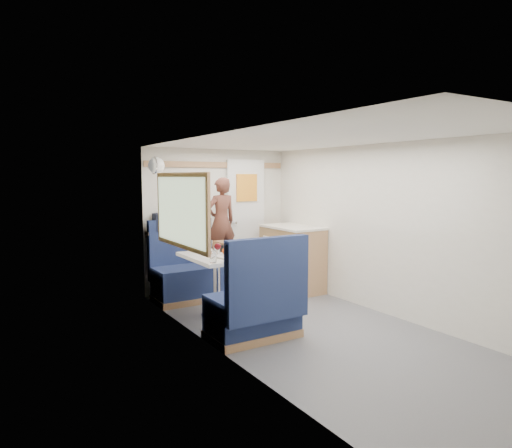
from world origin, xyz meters
TOP-DOWN VIEW (x-y plane):
  - floor at (0.00, 0.00)m, footprint 4.50×4.50m
  - ceiling at (0.00, 0.00)m, footprint 4.50×4.50m
  - wall_back at (0.00, 2.25)m, footprint 2.20×0.02m
  - wall_left at (-1.10, 0.00)m, footprint 0.02×4.50m
  - wall_right at (1.10, 0.00)m, footprint 0.02×4.50m
  - oak_trim_low at (0.00, 2.23)m, footprint 2.15×0.02m
  - oak_trim_high at (0.00, 2.23)m, footprint 2.15×0.02m
  - side_window at (-1.08, 1.00)m, footprint 0.04×1.30m
  - rear_door at (0.45, 2.22)m, footprint 0.62×0.12m
  - dinette_table at (-0.65, 1.00)m, footprint 0.62×0.92m
  - bench_far at (-0.65, 1.86)m, footprint 0.90×0.59m
  - bench_near at (-0.65, 0.14)m, footprint 0.90×0.59m
  - ledge at (-0.65, 2.12)m, footprint 0.90×0.14m
  - dome_light at (-1.04, 1.85)m, footprint 0.20×0.20m
  - galley_counter at (0.82, 1.55)m, footprint 0.57×0.92m
  - person at (-0.21, 1.72)m, footprint 0.44×0.31m
  - duffel_bag at (-0.74, 2.12)m, footprint 0.50×0.27m
  - tray at (-0.60, 0.84)m, footprint 0.40×0.45m
  - orange_fruit at (-0.58, 0.91)m, footprint 0.07×0.07m
  - cheese_block at (-0.53, 0.66)m, footprint 0.12×0.08m
  - wine_glass at (-0.72, 0.83)m, footprint 0.08×0.08m
  - tumbler_left at (-0.88, 0.62)m, footprint 0.07×0.07m
  - tumbler_mid at (-0.75, 1.31)m, footprint 0.07×0.07m
  - tumbler_right at (-0.65, 0.98)m, footprint 0.07×0.07m
  - beer_glass at (-0.45, 1.13)m, footprint 0.06×0.06m
  - pepper_grinder at (-0.55, 1.06)m, footprint 0.04×0.04m
  - salt_grinder at (-0.61, 1.04)m, footprint 0.04×0.04m
  - bread_loaf at (-0.43, 1.25)m, footprint 0.18×0.28m

SIDE VIEW (x-z plane):
  - floor at x=0.00m, z-range 0.00..0.00m
  - bench_far at x=-0.65m, z-range -0.22..0.83m
  - bench_near at x=-0.65m, z-range -0.22..0.83m
  - galley_counter at x=0.82m, z-range 0.01..0.93m
  - dinette_table at x=-0.65m, z-range 0.21..0.93m
  - tray at x=-0.60m, z-range 0.72..0.74m
  - cheese_block at x=-0.53m, z-range 0.74..0.78m
  - salt_grinder at x=-0.61m, z-range 0.72..0.81m
  - beer_glass at x=-0.45m, z-range 0.72..0.81m
  - pepper_grinder at x=-0.55m, z-range 0.72..0.82m
  - tumbler_mid at x=-0.75m, z-range 0.72..0.83m
  - orange_fruit at x=-0.58m, z-range 0.74..0.81m
  - bread_loaf at x=-0.43m, z-range 0.72..0.83m
  - tumbler_right at x=-0.65m, z-range 0.72..0.84m
  - tumbler_left at x=-0.88m, z-range 0.72..0.84m
  - wine_glass at x=-0.72m, z-range 0.76..0.93m
  - oak_trim_low at x=0.00m, z-range 0.81..0.89m
  - ledge at x=-0.65m, z-range 0.86..0.90m
  - rear_door at x=0.45m, z-range 0.04..1.90m
  - wall_back at x=0.00m, z-range 0.00..2.00m
  - wall_left at x=-1.10m, z-range 0.00..2.00m
  - wall_right at x=1.10m, z-range 0.00..2.00m
  - duffel_bag at x=-0.74m, z-range 0.90..1.13m
  - person at x=-0.21m, z-range 0.45..1.60m
  - side_window at x=-1.08m, z-range 0.89..1.61m
  - dome_light at x=-1.04m, z-range 1.65..1.85m
  - oak_trim_high at x=0.00m, z-range 1.74..1.82m
  - ceiling at x=0.00m, z-range 2.00..2.00m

